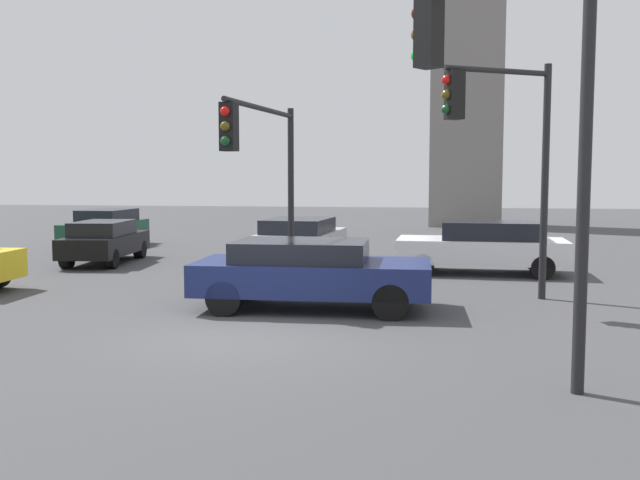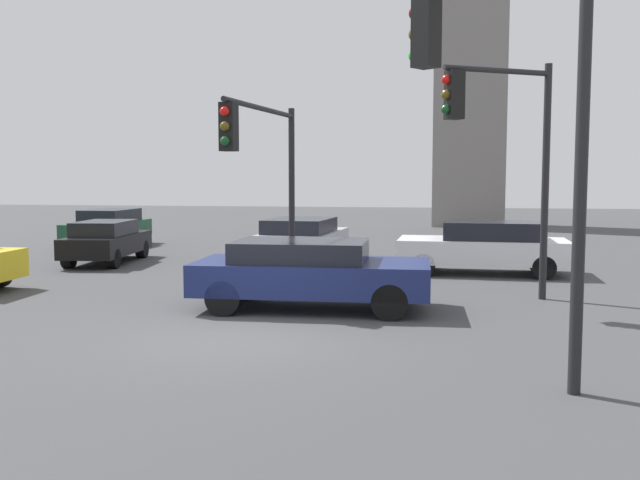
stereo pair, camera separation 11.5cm
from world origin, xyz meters
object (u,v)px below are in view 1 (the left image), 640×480
object	(u,v)px
traffic_light_0	(501,133)
car_5	(105,241)
traffic_light_1	(503,86)
traffic_light_2	(262,152)
car_0	(300,238)
car_3	(483,246)
car_2	(310,272)
car_4	(106,227)

from	to	relation	value
traffic_light_0	car_5	size ratio (longest dim) A/B	1.22
traffic_light_1	car_5	bearing A→B (deg)	-8.41
traffic_light_2	traffic_light_0	bearing A→B (deg)	91.11
car_0	car_5	size ratio (longest dim) A/B	1.15
traffic_light_0	car_5	distance (m)	13.07
traffic_light_2	car_3	size ratio (longest dim) A/B	0.95
car_0	car_2	bearing A→B (deg)	-163.80
traffic_light_0	car_2	distance (m)	5.05
traffic_light_0	traffic_light_1	bearing A→B (deg)	54.92
car_3	car_5	distance (m)	11.65
car_5	car_4	bearing A→B (deg)	19.32
traffic_light_0	car_5	world-z (taller)	traffic_light_0
car_2	car_3	bearing A→B (deg)	55.62
traffic_light_0	traffic_light_2	xyz separation A→B (m)	(-5.37, 0.54, -0.37)
car_0	car_2	world-z (taller)	car_2
car_4	traffic_light_0	bearing A→B (deg)	54.10
car_4	car_2	bearing A→B (deg)	41.06
traffic_light_2	traffic_light_1	bearing A→B (deg)	44.15
car_3	car_5	world-z (taller)	car_3
traffic_light_2	car_4	size ratio (longest dim) A/B	1.03
car_0	car_4	xyz separation A→B (m)	(-8.24, 3.25, 0.03)
traffic_light_1	car_2	distance (m)	6.38
traffic_light_2	car_0	xyz separation A→B (m)	(-0.26, 6.17, -2.54)
traffic_light_0	car_3	bearing A→B (deg)	-119.99
car_5	traffic_light_2	bearing A→B (deg)	-132.87
traffic_light_2	car_2	xyz separation A→B (m)	(1.47, -1.95, -2.52)
traffic_light_0	car_5	bearing A→B (deg)	-53.98
traffic_light_2	car_4	world-z (taller)	traffic_light_2
traffic_light_1	car_5	world-z (taller)	traffic_light_1
traffic_light_1	traffic_light_2	distance (m)	8.01
car_0	traffic_light_1	bearing A→B (deg)	-153.71
car_4	car_5	distance (m)	5.26
car_0	car_4	bearing A→B (deg)	72.61
traffic_light_0	car_4	xyz separation A→B (m)	(-13.87, 9.97, -2.88)
traffic_light_0	car_4	bearing A→B (deg)	-65.50
car_0	car_3	xyz separation A→B (m)	(5.64, -2.08, 0.02)
traffic_light_0	traffic_light_2	bearing A→B (deg)	-35.57
car_4	car_3	bearing A→B (deg)	68.80
traffic_light_0	traffic_light_1	size ratio (longest dim) A/B	0.93
car_2	traffic_light_1	bearing A→B (deg)	-54.12
traffic_light_1	car_3	world-z (taller)	traffic_light_1
car_2	car_4	bearing A→B (deg)	129.80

